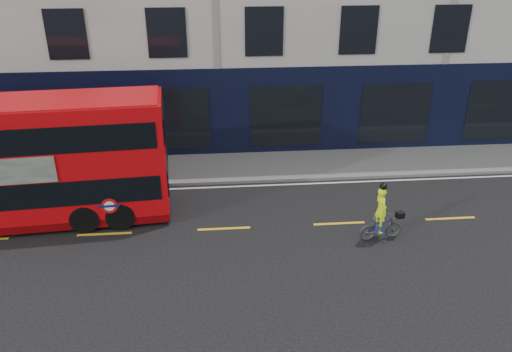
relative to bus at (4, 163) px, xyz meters
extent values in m
plane|color=black|center=(7.18, -2.64, -2.21)|extent=(120.00, 120.00, 0.00)
cube|color=slate|center=(7.18, 3.86, -2.15)|extent=(60.00, 3.00, 0.12)
cube|color=slate|center=(7.18, 2.36, -2.15)|extent=(60.00, 0.12, 0.13)
cube|color=black|center=(7.18, 5.34, -0.21)|extent=(50.00, 0.08, 4.00)
cube|color=silver|center=(7.18, 2.06, -2.21)|extent=(58.00, 0.10, 0.01)
cube|color=red|center=(-0.04, 0.00, 0.13)|extent=(10.81, 3.24, 3.83)
cube|color=#650406|center=(-0.04, 0.00, -1.92)|extent=(10.81, 3.19, 0.29)
cube|color=black|center=(-0.04, 0.00, -0.71)|extent=(10.39, 3.25, 0.87)
cube|color=black|center=(5.29, 0.41, -0.71)|extent=(0.21, 2.18, 0.87)
cube|color=black|center=(5.29, 0.41, 1.13)|extent=(0.21, 2.18, 0.87)
cylinder|color=red|center=(3.43, -0.98, -1.25)|extent=(0.54, 0.06, 0.54)
cylinder|color=white|center=(3.44, -0.98, -1.25)|extent=(0.35, 0.05, 0.35)
cube|color=#0C1459|center=(3.44, -0.99, -1.25)|extent=(0.68, 0.07, 0.09)
cylinder|color=black|center=(3.63, 0.28, -1.73)|extent=(1.16, 2.54, 0.97)
cylinder|color=black|center=(2.47, 0.19, -1.73)|extent=(1.16, 2.54, 0.97)
imported|color=#4B4D50|center=(12.29, -2.22, -1.77)|extent=(1.53, 0.61, 0.89)
imported|color=#CBEE11|center=(12.20, -2.23, -1.13)|extent=(0.44, 0.61, 1.54)
cube|color=black|center=(12.91, -2.13, -1.40)|extent=(0.28, 0.23, 0.20)
cube|color=navy|center=(12.20, -2.23, -1.63)|extent=(0.31, 0.38, 0.63)
sphere|color=black|center=(12.20, -2.23, -0.28)|extent=(0.23, 0.23, 0.23)
camera|label=1|loc=(7.00, -15.81, 6.64)|focal=35.00mm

